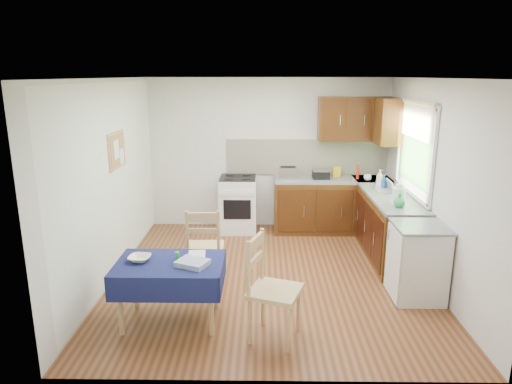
{
  "coord_description": "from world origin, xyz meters",
  "views": [
    {
      "loc": [
        -0.1,
        -5.47,
        2.54
      ],
      "look_at": [
        -0.18,
        0.12,
        1.1
      ],
      "focal_mm": 32.0,
      "sensor_mm": 36.0,
      "label": 1
    }
  ],
  "objects_px": {
    "dining_table": "(170,272)",
    "chair_near": "(270,285)",
    "kettle": "(399,194)",
    "dish_rack": "(389,190)",
    "chair_far": "(204,245)",
    "toaster": "(288,173)",
    "sandwich_press": "(321,174)"
  },
  "relations": [
    {
      "from": "dining_table",
      "to": "chair_near",
      "type": "bearing_deg",
      "value": -33.18
    },
    {
      "from": "kettle",
      "to": "dish_rack",
      "type": "bearing_deg",
      "value": 84.74
    },
    {
      "from": "kettle",
      "to": "dining_table",
      "type": "bearing_deg",
      "value": -152.66
    },
    {
      "from": "chair_far",
      "to": "chair_near",
      "type": "height_order",
      "value": "chair_near"
    },
    {
      "from": "chair_near",
      "to": "toaster",
      "type": "distance_m",
      "value": 3.18
    },
    {
      "from": "dish_rack",
      "to": "kettle",
      "type": "height_order",
      "value": "kettle"
    },
    {
      "from": "dining_table",
      "to": "kettle",
      "type": "height_order",
      "value": "kettle"
    },
    {
      "from": "chair_far",
      "to": "toaster",
      "type": "relative_size",
      "value": 3.53
    },
    {
      "from": "kettle",
      "to": "toaster",
      "type": "bearing_deg",
      "value": 133.74
    },
    {
      "from": "kettle",
      "to": "sandwich_press",
      "type": "bearing_deg",
      "value": 119.06
    },
    {
      "from": "toaster",
      "to": "dining_table",
      "type": "bearing_deg",
      "value": -125.1
    },
    {
      "from": "dining_table",
      "to": "dish_rack",
      "type": "distance_m",
      "value": 3.49
    },
    {
      "from": "dish_rack",
      "to": "kettle",
      "type": "xyz_separation_m",
      "value": [
        -0.06,
        -0.65,
        0.11
      ]
    },
    {
      "from": "dining_table",
      "to": "chair_far",
      "type": "bearing_deg",
      "value": 55.36
    },
    {
      "from": "kettle",
      "to": "chair_near",
      "type": "bearing_deg",
      "value": -134.98
    },
    {
      "from": "chair_near",
      "to": "sandwich_press",
      "type": "height_order",
      "value": "chair_near"
    },
    {
      "from": "chair_near",
      "to": "toaster",
      "type": "height_order",
      "value": "toaster"
    },
    {
      "from": "toaster",
      "to": "kettle",
      "type": "bearing_deg",
      "value": -55.68
    },
    {
      "from": "dining_table",
      "to": "sandwich_press",
      "type": "distance_m",
      "value": 3.5
    },
    {
      "from": "chair_far",
      "to": "toaster",
      "type": "xyz_separation_m",
      "value": [
        1.11,
        2.02,
        0.46
      ]
    },
    {
      "from": "chair_near",
      "to": "dish_rack",
      "type": "height_order",
      "value": "dish_rack"
    },
    {
      "from": "chair_near",
      "to": "kettle",
      "type": "bearing_deg",
      "value": -25.72
    },
    {
      "from": "chair_far",
      "to": "toaster",
      "type": "height_order",
      "value": "toaster"
    },
    {
      "from": "chair_far",
      "to": "sandwich_press",
      "type": "height_order",
      "value": "sandwich_press"
    },
    {
      "from": "chair_near",
      "to": "kettle",
      "type": "distance_m",
      "value": 2.45
    },
    {
      "from": "chair_far",
      "to": "toaster",
      "type": "bearing_deg",
      "value": -120.71
    },
    {
      "from": "dining_table",
      "to": "chair_far",
      "type": "xyz_separation_m",
      "value": [
        0.26,
        0.82,
        -0.03
      ]
    },
    {
      "from": "sandwich_press",
      "to": "dish_rack",
      "type": "xyz_separation_m",
      "value": [
        0.89,
        -0.84,
        -0.05
      ]
    },
    {
      "from": "chair_far",
      "to": "dish_rack",
      "type": "height_order",
      "value": "dish_rack"
    },
    {
      "from": "toaster",
      "to": "sandwich_press",
      "type": "xyz_separation_m",
      "value": [
        0.54,
        0.06,
        -0.02
      ]
    },
    {
      "from": "sandwich_press",
      "to": "kettle",
      "type": "bearing_deg",
      "value": -72.82
    },
    {
      "from": "chair_far",
      "to": "toaster",
      "type": "distance_m",
      "value": 2.35
    }
  ]
}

